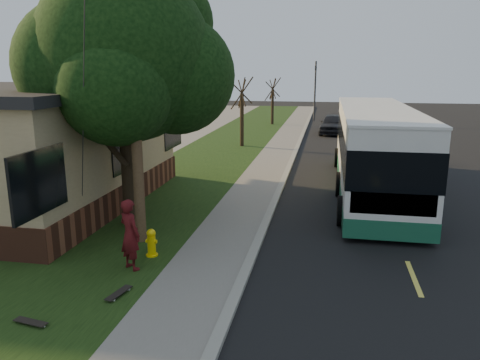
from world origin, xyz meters
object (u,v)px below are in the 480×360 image
traffic_signal (315,87)px  dumpster (99,162)px  distant_car (333,124)px  leafy_tree (127,59)px  transit_bus (374,147)px  utility_pole (133,78)px  skateboard_main (119,293)px  bare_tree_near (242,113)px  skateboarder (130,234)px  skateboard_spare (31,322)px  fire_hydrant (151,243)px  bare_tree_far (273,102)px

traffic_signal → dumpster: (-9.00, -25.30, -2.48)m
distant_car → leafy_tree: bearing=-100.0°
traffic_signal → transit_bus: traffic_signal is taller
utility_pole → distant_car: bearing=77.3°
transit_bus → skateboard_main: bearing=-120.6°
bare_tree_near → dumpster: bare_tree_near is taller
skateboarder → distant_car: (4.99, 26.17, -0.21)m
utility_pole → skateboard_spare: (-0.36, -4.66, -4.51)m
skateboard_spare → dumpster: 13.29m
fire_hydrant → distant_car: bearing=79.3°
utility_pole → bare_tree_near: size_ratio=2.11×
skateboarder → skateboard_spare: skateboarder is taller
bare_tree_far → dumpster: bare_tree_far is taller
bare_tree_near → skateboarder: bare_tree_near is taller
fire_hydrant → utility_pole: 4.37m
fire_hydrant → dumpster: size_ratio=0.46×
skateboard_main → bare_tree_far: bearing=90.9°
leafy_tree → skateboard_spare: 8.10m
leafy_tree → distant_car: leafy_tree is taller
transit_bus → skateboard_spare: size_ratio=17.04×
traffic_signal → dumpster: size_ratio=3.40×
traffic_signal → transit_bus: size_ratio=0.44×
leafy_tree → dumpster: 8.69m
traffic_signal → bare_tree_far: bearing=-131.2°
fire_hydrant → utility_pole: size_ratio=0.08×
bare_tree_far → transit_bus: bearing=-73.0°
fire_hydrant → distant_car: (4.79, 25.30, 0.32)m
fire_hydrant → bare_tree_near: (-0.90, 18.00, 1.72)m
leafy_tree → bare_tree_far: size_ratio=1.94×
fire_hydrant → bare_tree_far: bearing=90.8°
skateboard_main → dumpster: size_ratio=0.49×
skateboard_spare → skateboard_main: bearing=50.7°
transit_bus → dumpster: 12.24m
bare_tree_far → dumpster: bearing=-104.5°
distant_car → transit_bus: bearing=-79.3°
utility_pole → dumpster: utility_pole is taller
dumpster → bare_tree_near: bearing=61.7°
skateboard_spare → fire_hydrant: bearing=73.8°
transit_bus → skateboard_main: transit_bus is taller
transit_bus → distant_car: (-1.48, 17.09, -1.06)m
utility_pole → distant_car: (5.50, 24.31, -3.88)m
skateboarder → skateboard_spare: (-0.87, -2.80, -0.84)m
transit_bus → dumpster: size_ratio=7.75×
leafy_tree → transit_bus: 10.19m
utility_pole → traffic_signal: 33.26m
transit_bus → bare_tree_far: bearing=107.0°
distant_car → skateboarder: bearing=-95.1°
bare_tree_far → skateboarder: (0.21, -30.86, -1.04)m
utility_pole → transit_bus: utility_pole is taller
bare_tree_near → traffic_signal: bearing=76.0°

